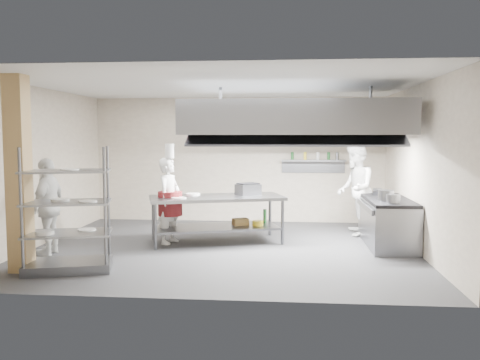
# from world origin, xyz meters

# --- Properties ---
(floor) EXTENTS (7.00, 7.00, 0.00)m
(floor) POSITION_xyz_m (0.00, 0.00, 0.00)
(floor) COLOR #2C2C2E
(floor) RESTS_ON ground
(ceiling) EXTENTS (7.00, 7.00, 0.00)m
(ceiling) POSITION_xyz_m (0.00, 0.00, 3.00)
(ceiling) COLOR silver
(ceiling) RESTS_ON wall_back
(wall_back) EXTENTS (7.00, 0.00, 7.00)m
(wall_back) POSITION_xyz_m (0.00, 3.00, 1.50)
(wall_back) COLOR tan
(wall_back) RESTS_ON ground
(wall_left) EXTENTS (0.00, 6.00, 6.00)m
(wall_left) POSITION_xyz_m (-3.50, 0.00, 1.50)
(wall_left) COLOR tan
(wall_left) RESTS_ON ground
(wall_right) EXTENTS (0.00, 6.00, 6.00)m
(wall_right) POSITION_xyz_m (3.50, 0.00, 1.50)
(wall_right) COLOR tan
(wall_right) RESTS_ON ground
(column) EXTENTS (0.30, 0.30, 3.00)m
(column) POSITION_xyz_m (-2.90, -1.90, 1.50)
(column) COLOR tan
(column) RESTS_ON floor
(exhaust_hood) EXTENTS (4.00, 2.50, 0.60)m
(exhaust_hood) POSITION_xyz_m (1.30, 0.40, 2.40)
(exhaust_hood) COLOR gray
(exhaust_hood) RESTS_ON ceiling
(hood_strip_a) EXTENTS (1.60, 0.12, 0.04)m
(hood_strip_a) POSITION_xyz_m (0.40, 0.40, 2.08)
(hood_strip_a) COLOR white
(hood_strip_a) RESTS_ON exhaust_hood
(hood_strip_b) EXTENTS (1.60, 0.12, 0.04)m
(hood_strip_b) POSITION_xyz_m (2.20, 0.40, 2.08)
(hood_strip_b) COLOR white
(hood_strip_b) RESTS_ON exhaust_hood
(wall_shelf) EXTENTS (1.50, 0.28, 0.04)m
(wall_shelf) POSITION_xyz_m (1.80, 2.84, 1.50)
(wall_shelf) COLOR gray
(wall_shelf) RESTS_ON wall_back
(island) EXTENTS (2.78, 1.78, 0.91)m
(island) POSITION_xyz_m (-0.20, 0.50, 0.46)
(island) COLOR gray
(island) RESTS_ON floor
(island_worktop) EXTENTS (2.78, 1.78, 0.06)m
(island_worktop) POSITION_xyz_m (-0.20, 0.50, 0.88)
(island_worktop) COLOR gray
(island_worktop) RESTS_ON island
(island_undershelf) EXTENTS (2.55, 1.62, 0.04)m
(island_undershelf) POSITION_xyz_m (-0.20, 0.50, 0.30)
(island_undershelf) COLOR slate
(island_undershelf) RESTS_ON island
(pass_rack) EXTENTS (1.43, 1.06, 1.92)m
(pass_rack) POSITION_xyz_m (-2.20, -1.80, 0.96)
(pass_rack) COLOR slate
(pass_rack) RESTS_ON floor
(cooking_range) EXTENTS (0.80, 2.00, 0.84)m
(cooking_range) POSITION_xyz_m (3.08, 0.50, 0.42)
(cooking_range) COLOR slate
(cooking_range) RESTS_ON floor
(range_top) EXTENTS (0.78, 1.96, 0.06)m
(range_top) POSITION_xyz_m (3.08, 0.50, 0.87)
(range_top) COLOR black
(range_top) RESTS_ON cooking_range
(chef_head) EXTENTS (0.55, 0.69, 1.66)m
(chef_head) POSITION_xyz_m (-1.10, 0.35, 0.83)
(chef_head) COLOR silver
(chef_head) RESTS_ON floor
(chef_line) EXTENTS (0.79, 0.99, 1.93)m
(chef_line) POSITION_xyz_m (2.60, 1.49, 0.96)
(chef_line) COLOR silver
(chef_line) RESTS_ON floor
(chef_plating) EXTENTS (0.44, 1.01, 1.70)m
(chef_plating) POSITION_xyz_m (-3.00, -0.76, 0.85)
(chef_plating) COLOR silver
(chef_plating) RESTS_ON floor
(griddle) EXTENTS (0.55, 0.53, 0.21)m
(griddle) POSITION_xyz_m (0.40, 0.78, 1.02)
(griddle) COLOR slate
(griddle) RESTS_ON island_worktop
(wicker_basket) EXTENTS (0.36, 0.31, 0.13)m
(wicker_basket) POSITION_xyz_m (0.26, 0.66, 0.38)
(wicker_basket) COLOR olive
(wicker_basket) RESTS_ON island_undershelf
(stockpot) EXTENTS (0.28, 0.28, 0.20)m
(stockpot) POSITION_xyz_m (2.97, 0.14, 1.00)
(stockpot) COLOR gray
(stockpot) RESTS_ON range_top
(plate_stack) EXTENTS (0.28, 0.28, 0.05)m
(plate_stack) POSITION_xyz_m (-2.20, -1.80, 0.61)
(plate_stack) COLOR white
(plate_stack) RESTS_ON pass_rack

